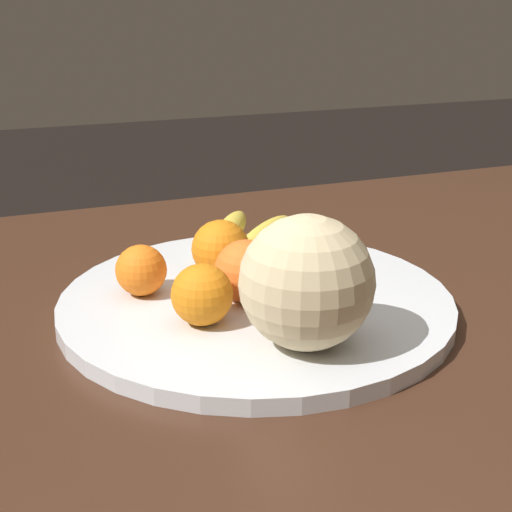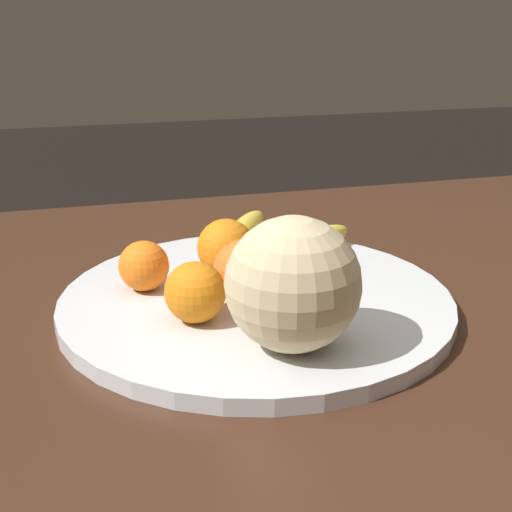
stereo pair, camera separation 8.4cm
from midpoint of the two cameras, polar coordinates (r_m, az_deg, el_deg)
name	(u,v)px [view 1 (the left image)]	position (r m, az deg, el deg)	size (l,w,h in m)	color
kitchen_table	(286,385)	(0.86, -0.43, -10.33)	(1.68, 1.13, 0.76)	#3D2316
fruit_bowl	(256,301)	(0.86, -2.80, -3.69)	(0.47, 0.47, 0.02)	silver
melon	(307,282)	(0.71, 0.71, -2.19)	(0.14, 0.14, 0.14)	beige
banana_bunch	(263,235)	(1.01, -1.79, 1.63)	(0.21, 0.21, 0.04)	brown
orange_front_left	(246,271)	(0.83, -3.71, -1.26)	(0.07, 0.07, 0.07)	orange
orange_front_right	(203,296)	(0.77, -7.35, -3.28)	(0.07, 0.07, 0.07)	orange
orange_mid_center	(141,270)	(0.87, -11.93, -1.17)	(0.06, 0.06, 0.06)	orange
orange_back_left	(221,249)	(0.90, -5.50, 0.52)	(0.07, 0.07, 0.07)	orange
produce_tag	(215,294)	(0.86, -6.13, -3.07)	(0.09, 0.04, 0.00)	white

